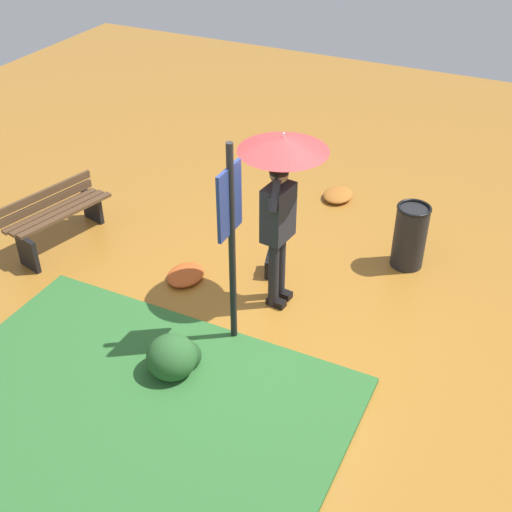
# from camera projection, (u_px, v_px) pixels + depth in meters

# --- Properties ---
(ground_plane) EXTENTS (18.00, 18.00, 0.00)m
(ground_plane) POSITION_uv_depth(u_px,v_px,m) (276.00, 317.00, 7.43)
(ground_plane) COLOR #9E6623
(grass_verge) EXTENTS (4.80, 4.00, 0.05)m
(grass_verge) POSITION_uv_depth(u_px,v_px,m) (63.00, 491.00, 5.53)
(grass_verge) COLOR #2D662D
(grass_verge) RESTS_ON ground_plane
(person_with_umbrella) EXTENTS (0.96, 0.96, 2.04)m
(person_with_umbrella) POSITION_uv_depth(u_px,v_px,m) (281.00, 178.00, 6.87)
(person_with_umbrella) COLOR black
(person_with_umbrella) RESTS_ON ground_plane
(info_sign_post) EXTENTS (0.44, 0.07, 2.30)m
(info_sign_post) POSITION_uv_depth(u_px,v_px,m) (231.00, 224.00, 6.32)
(info_sign_post) COLOR black
(info_sign_post) RESTS_ON ground_plane
(handbag) EXTENTS (0.33, 0.22, 0.37)m
(handbag) POSITION_uv_depth(u_px,v_px,m) (272.00, 264.00, 8.06)
(handbag) COLOR black
(handbag) RESTS_ON ground_plane
(park_bench) EXTENTS (1.42, 0.69, 0.75)m
(park_bench) POSITION_uv_depth(u_px,v_px,m) (57.00, 215.00, 8.48)
(park_bench) COLOR black
(park_bench) RESTS_ON ground_plane
(trash_bin) EXTENTS (0.42, 0.42, 0.83)m
(trash_bin) POSITION_uv_depth(u_px,v_px,m) (410.00, 236.00, 8.05)
(trash_bin) COLOR black
(trash_bin) RESTS_ON ground_plane
(shrub_cluster) EXTENTS (0.56, 0.51, 0.46)m
(shrub_cluster) POSITION_uv_depth(u_px,v_px,m) (175.00, 357.00, 6.59)
(shrub_cluster) COLOR #285628
(shrub_cluster) RESTS_ON ground_plane
(leaf_pile_near_person) EXTENTS (0.52, 0.41, 0.11)m
(leaf_pile_near_person) POSITION_uv_depth(u_px,v_px,m) (338.00, 195.00, 9.63)
(leaf_pile_near_person) COLOR #A86023
(leaf_pile_near_person) RESTS_ON ground_plane
(leaf_pile_by_bench) EXTENTS (0.52, 0.42, 0.12)m
(leaf_pile_by_bench) POSITION_uv_depth(u_px,v_px,m) (185.00, 275.00, 8.00)
(leaf_pile_by_bench) COLOR #B74C1E
(leaf_pile_by_bench) RESTS_ON ground_plane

